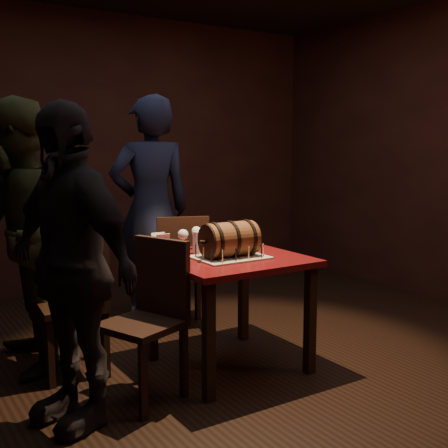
# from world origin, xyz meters

# --- Properties ---
(room_shell) EXTENTS (5.04, 5.04, 2.80)m
(room_shell) POSITION_xyz_m (0.00, 0.00, 1.40)
(room_shell) COLOR black
(room_shell) RESTS_ON ground
(pub_table) EXTENTS (0.90, 0.90, 0.75)m
(pub_table) POSITION_xyz_m (-0.10, -0.05, 0.64)
(pub_table) COLOR #510D11
(pub_table) RESTS_ON ground
(cake_board) EXTENTS (0.45, 0.35, 0.01)m
(cake_board) POSITION_xyz_m (-0.13, -0.10, 0.76)
(cake_board) COLOR #A89D88
(cake_board) RESTS_ON pub_table
(barrel_cake) EXTENTS (0.40, 0.24, 0.24)m
(barrel_cake) POSITION_xyz_m (-0.13, -0.10, 0.87)
(barrel_cake) COLOR brown
(barrel_cake) RESTS_ON cake_board
(birthday_candles) EXTENTS (0.40, 0.30, 0.09)m
(birthday_candles) POSITION_xyz_m (-0.13, -0.10, 0.80)
(birthday_candles) COLOR #FFE198
(birthday_candles) RESTS_ON cake_board
(wine_glass_left) EXTENTS (0.07, 0.07, 0.16)m
(wine_glass_left) POSITION_xyz_m (-0.29, 0.22, 0.87)
(wine_glass_left) COLOR silver
(wine_glass_left) RESTS_ON pub_table
(wine_glass_mid) EXTENTS (0.07, 0.07, 0.16)m
(wine_glass_mid) POSITION_xyz_m (-0.15, 0.28, 0.87)
(wine_glass_mid) COLOR silver
(wine_glass_mid) RESTS_ON pub_table
(wine_glass_right) EXTENTS (0.07, 0.07, 0.16)m
(wine_glass_right) POSITION_xyz_m (0.00, 0.28, 0.87)
(wine_glass_right) COLOR silver
(wine_glass_right) RESTS_ON pub_table
(pint_of_ale) EXTENTS (0.07, 0.07, 0.15)m
(pint_of_ale) POSITION_xyz_m (-0.23, 0.14, 0.82)
(pint_of_ale) COLOR silver
(pint_of_ale) RESTS_ON pub_table
(menu_card) EXTENTS (0.10, 0.05, 0.13)m
(menu_card) POSITION_xyz_m (-0.42, 0.31, 0.81)
(menu_card) COLOR white
(menu_card) RESTS_ON pub_table
(chair_back) EXTENTS (0.51, 0.51, 0.93)m
(chair_back) POSITION_xyz_m (-0.02, 0.76, 0.52)
(chair_back) COLOR black
(chair_back) RESTS_ON ground
(chair_left_rear) EXTENTS (0.44, 0.44, 0.93)m
(chair_left_rear) POSITION_xyz_m (-0.93, 0.38, 0.52)
(chair_left_rear) COLOR black
(chair_left_rear) RESTS_ON ground
(chair_left_front) EXTENTS (0.52, 0.52, 0.93)m
(chair_left_front) POSITION_xyz_m (-0.72, -0.17, 0.52)
(chair_left_front) COLOR black
(chair_left_front) RESTS_ON ground
(person_back) EXTENTS (0.75, 0.56, 1.88)m
(person_back) POSITION_xyz_m (-0.08, 1.17, 0.94)
(person_back) COLOR black
(person_back) RESTS_ON ground
(person_left_rear) EXTENTS (0.75, 0.92, 1.78)m
(person_left_rear) POSITION_xyz_m (-1.27, 0.63, 0.89)
(person_left_rear) COLOR #33381C
(person_left_rear) RESTS_ON ground
(person_left_front) EXTENTS (0.68, 1.07, 1.70)m
(person_left_front) POSITION_xyz_m (-1.21, -0.23, 0.85)
(person_left_front) COLOR black
(person_left_front) RESTS_ON ground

